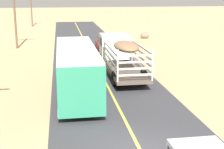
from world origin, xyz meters
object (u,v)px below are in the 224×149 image
Objects in this scene: power_pole_mid at (15,13)px; boulder_near_shoulder at (145,35)px; car_far at (105,44)px; power_pole_far at (31,6)px; livestock_truck at (118,51)px; bus at (77,70)px.

boulder_near_shoulder is at bearing 18.48° from power_pole_mid.
car_far is 0.57× the size of power_pole_mid.
boulder_near_shoulder is (17.16, -18.52, -3.42)m from power_pole_far.
power_pole_mid is at bearing 127.57° from livestock_truck.
boulder_near_shoulder is (7.18, 18.70, -1.35)m from livestock_truck.
car_far is 29.05m from power_pole_far.
livestock_truck reaches higher than boulder_near_shoulder.
power_pole_far reaches higher than car_far.
power_pole_far is at bearing 90.00° from power_pole_mid.
bus is 16.95m from car_far.
car_far is 11.14m from power_pole_mid.
bus is at bearing -82.00° from power_pole_far.
bus is 1.40× the size of power_pole_far.
bus is (-3.88, -6.19, -0.04)m from livestock_truck.
bus is 7.80× the size of boulder_near_shoulder.
livestock_truck is at bearing -91.36° from car_far.
power_pole_far is 5.57× the size of boulder_near_shoulder.
car_far is 3.43× the size of boulder_near_shoulder.
power_pole_far is at bearing 132.81° from boulder_near_shoulder.
livestock_truck is 1.25× the size of power_pole_mid.
livestock_truck is 7.31m from bus.
car_far is (4.12, 16.40, -1.05)m from bus.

